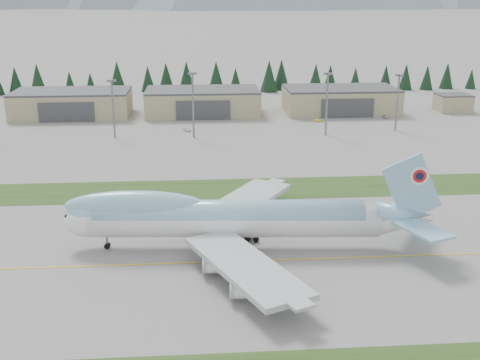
{
  "coord_description": "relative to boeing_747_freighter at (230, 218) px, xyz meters",
  "views": [
    {
      "loc": [
        -18.37,
        -106.49,
        49.87
      ],
      "look_at": [
        -8.19,
        27.49,
        8.0
      ],
      "focal_mm": 45.0,
      "sensor_mm": 36.0,
      "label": 1
    }
  ],
  "objects": [
    {
      "name": "floodlight_masts",
      "position": [
        16.19,
        101.81,
        9.0
      ],
      "size": [
        193.01,
        8.23,
        23.62
      ],
      "color": "slate",
      "rests_on": "ground"
    },
    {
      "name": "boeing_747_freighter",
      "position": [
        0.0,
        0.0,
        0.0
      ],
      "size": [
        76.7,
        66.09,
        20.21
      ],
      "rotation": [
        0.0,
        0.0,
        -0.08
      ],
      "color": "white",
      "rests_on": "ground"
    },
    {
      "name": "hangar_left",
      "position": [
        -58.23,
        143.44,
        -1.28
      ],
      "size": [
        48.0,
        26.6,
        10.8
      ],
      "color": "gray",
      "rests_on": "ground"
    },
    {
      "name": "ground",
      "position": [
        11.77,
        -6.46,
        -6.66
      ],
      "size": [
        7000.0,
        7000.0,
        0.0
      ],
      "primitive_type": "plane",
      "color": "slate",
      "rests_on": "ground"
    },
    {
      "name": "service_vehicle_c",
      "position": [
        72.66,
        128.21,
        -6.66
      ],
      "size": [
        1.98,
        3.87,
        1.07
      ],
      "primitive_type": "imported",
      "rotation": [
        0.0,
        0.0,
        0.13
      ],
      "color": "#ADABB0",
      "rests_on": "ground"
    },
    {
      "name": "service_vehicle_a",
      "position": [
        -9.77,
        110.02,
        -6.66
      ],
      "size": [
        3.27,
        3.93,
        1.27
      ],
      "primitive_type": "imported",
      "rotation": [
        0.0,
        0.0,
        0.57
      ],
      "color": "silver",
      "rests_on": "ground"
    },
    {
      "name": "hangar_right",
      "position": [
        56.77,
        143.44,
        -1.28
      ],
      "size": [
        48.0,
        26.6,
        10.8
      ],
      "color": "gray",
      "rests_on": "ground"
    },
    {
      "name": "control_shed",
      "position": [
        106.77,
        141.54,
        -2.86
      ],
      "size": [
        14.0,
        12.0,
        7.6
      ],
      "color": "gray",
      "rests_on": "ground"
    },
    {
      "name": "taxiway_line_main",
      "position": [
        11.77,
        -6.46,
        -6.66
      ],
      "size": [
        400.0,
        0.4,
        0.02
      ],
      "primitive_type": "cube",
      "color": "gold",
      "rests_on": "ground"
    },
    {
      "name": "conifer_belt",
      "position": [
        3.25,
        204.61,
        0.71
      ],
      "size": [
        273.53,
        15.59,
        16.89
      ],
      "color": "black",
      "rests_on": "ground"
    },
    {
      "name": "service_vehicle_b",
      "position": [
        43.29,
        123.61,
        -6.66
      ],
      "size": [
        3.52,
        1.76,
        1.11
      ],
      "primitive_type": "imported",
      "rotation": [
        0.0,
        0.0,
        1.39
      ],
      "color": "gold",
      "rests_on": "ground"
    },
    {
      "name": "hangar_center",
      "position": [
        -3.23,
        143.44,
        -1.28
      ],
      "size": [
        48.0,
        26.6,
        10.8
      ],
      "color": "gray",
      "rests_on": "ground"
    },
    {
      "name": "grass_strip_far",
      "position": [
        11.77,
        38.54,
        -6.66
      ],
      "size": [
        400.0,
        18.0,
        0.08
      ],
      "primitive_type": "cube",
      "color": "#223F16",
      "rests_on": "ground"
    }
  ]
}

